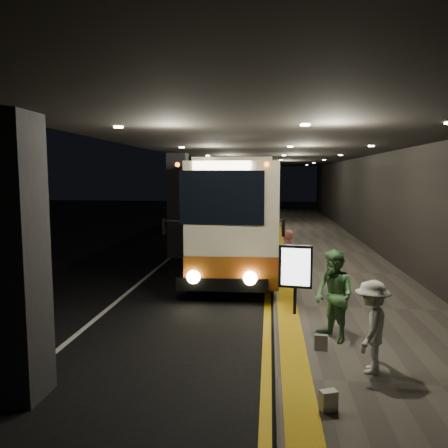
{
  "coord_description": "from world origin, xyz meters",
  "views": [
    {
      "loc": [
        2.38,
        -14.16,
        3.46
      ],
      "look_at": [
        0.71,
        1.64,
        1.7
      ],
      "focal_mm": 35.0,
      "sensor_mm": 36.0,
      "label": 1
    }
  ],
  "objects_px": {
    "coach_third": "(256,192)",
    "passenger_waiting_green": "(334,296)",
    "coach_second": "(251,198)",
    "bag_polka": "(321,343)",
    "bag_plain": "(329,401)",
    "coach_main": "(238,216)",
    "passenger_waiting_white": "(372,327)",
    "stanchion_post": "(287,266)",
    "info_sign": "(295,268)",
    "passenger_boarding": "(290,257)"
  },
  "relations": [
    {
      "from": "info_sign",
      "to": "stanchion_post",
      "type": "distance_m",
      "value": 3.02
    },
    {
      "from": "passenger_boarding",
      "to": "passenger_waiting_white",
      "type": "distance_m",
      "value": 6.12
    },
    {
      "from": "passenger_boarding",
      "to": "passenger_waiting_white",
      "type": "height_order",
      "value": "passenger_boarding"
    },
    {
      "from": "bag_plain",
      "to": "info_sign",
      "type": "bearing_deg",
      "value": 93.12
    },
    {
      "from": "coach_second",
      "to": "info_sign",
      "type": "distance_m",
      "value": 20.84
    },
    {
      "from": "passenger_boarding",
      "to": "info_sign",
      "type": "xyz_separation_m",
      "value": [
        0.0,
        -3.05,
        0.3
      ]
    },
    {
      "from": "bag_plain",
      "to": "coach_third",
      "type": "bearing_deg",
      "value": 93.3
    },
    {
      "from": "coach_third",
      "to": "passenger_waiting_green",
      "type": "relative_size",
      "value": 6.42
    },
    {
      "from": "coach_third",
      "to": "passenger_boarding",
      "type": "height_order",
      "value": "coach_third"
    },
    {
      "from": "passenger_boarding",
      "to": "bag_polka",
      "type": "bearing_deg",
      "value": -172.14
    },
    {
      "from": "passenger_waiting_white",
      "to": "coach_main",
      "type": "bearing_deg",
      "value": -140.66
    },
    {
      "from": "passenger_waiting_green",
      "to": "bag_plain",
      "type": "relative_size",
      "value": 6.23
    },
    {
      "from": "coach_main",
      "to": "bag_plain",
      "type": "relative_size",
      "value": 42.13
    },
    {
      "from": "passenger_waiting_green",
      "to": "bag_polka",
      "type": "relative_size",
      "value": 6.14
    },
    {
      "from": "bag_plain",
      "to": "coach_main",
      "type": "bearing_deg",
      "value": 100.46
    },
    {
      "from": "bag_polka",
      "to": "coach_second",
      "type": "bearing_deg",
      "value": 95.8
    },
    {
      "from": "bag_plain",
      "to": "info_sign",
      "type": "xyz_separation_m",
      "value": [
        -0.23,
        4.31,
        0.98
      ]
    },
    {
      "from": "coach_third",
      "to": "bag_plain",
      "type": "height_order",
      "value": "coach_third"
    },
    {
      "from": "coach_second",
      "to": "passenger_boarding",
      "type": "distance_m",
      "value": 17.82
    },
    {
      "from": "info_sign",
      "to": "passenger_waiting_white",
      "type": "bearing_deg",
      "value": -61.13
    },
    {
      "from": "passenger_waiting_green",
      "to": "bag_plain",
      "type": "distance_m",
      "value": 2.87
    },
    {
      "from": "coach_main",
      "to": "coach_second",
      "type": "distance_m",
      "value": 13.61
    },
    {
      "from": "info_sign",
      "to": "passenger_boarding",
      "type": "bearing_deg",
      "value": 98.47
    },
    {
      "from": "passenger_waiting_green",
      "to": "passenger_waiting_white",
      "type": "xyz_separation_m",
      "value": [
        0.43,
        -1.39,
        -0.13
      ]
    },
    {
      "from": "bag_plain",
      "to": "coach_second",
      "type": "bearing_deg",
      "value": 94.98
    },
    {
      "from": "passenger_boarding",
      "to": "info_sign",
      "type": "distance_m",
      "value": 3.06
    },
    {
      "from": "passenger_waiting_white",
      "to": "info_sign",
      "type": "bearing_deg",
      "value": -136.71
    },
    {
      "from": "passenger_waiting_green",
      "to": "bag_plain",
      "type": "height_order",
      "value": "passenger_waiting_green"
    },
    {
      "from": "coach_second",
      "to": "passenger_boarding",
      "type": "bearing_deg",
      "value": -84.02
    },
    {
      "from": "coach_main",
      "to": "bag_plain",
      "type": "bearing_deg",
      "value": -81.81
    },
    {
      "from": "coach_second",
      "to": "bag_polka",
      "type": "relative_size",
      "value": 41.29
    },
    {
      "from": "coach_main",
      "to": "stanchion_post",
      "type": "height_order",
      "value": "coach_main"
    },
    {
      "from": "coach_third",
      "to": "coach_second",
      "type": "bearing_deg",
      "value": -88.89
    },
    {
      "from": "passenger_waiting_green",
      "to": "coach_second",
      "type": "bearing_deg",
      "value": 155.47
    },
    {
      "from": "coach_second",
      "to": "bag_polka",
      "type": "bearing_deg",
      "value": -84.5
    },
    {
      "from": "passenger_waiting_green",
      "to": "passenger_boarding",
      "type": "bearing_deg",
      "value": 157.09
    },
    {
      "from": "coach_second",
      "to": "coach_third",
      "type": "distance_m",
      "value": 14.59
    },
    {
      "from": "passenger_waiting_white",
      "to": "bag_polka",
      "type": "bearing_deg",
      "value": -115.97
    },
    {
      "from": "coach_main",
      "to": "passenger_waiting_green",
      "type": "distance_m",
      "value": 9.11
    },
    {
      "from": "coach_main",
      "to": "passenger_waiting_green",
      "type": "bearing_deg",
      "value": -75.93
    },
    {
      "from": "passenger_waiting_white",
      "to": "stanchion_post",
      "type": "xyz_separation_m",
      "value": [
        -1.17,
        5.94,
        -0.21
      ]
    },
    {
      "from": "coach_main",
      "to": "bag_polka",
      "type": "xyz_separation_m",
      "value": [
        2.26,
        -9.27,
        -1.55
      ]
    },
    {
      "from": "passenger_waiting_white",
      "to": "bag_plain",
      "type": "bearing_deg",
      "value": -10.12
    },
    {
      "from": "coach_third",
      "to": "bag_polka",
      "type": "distance_m",
      "value": 37.57
    },
    {
      "from": "coach_third",
      "to": "bag_polka",
      "type": "xyz_separation_m",
      "value": [
        2.43,
        -37.46,
        -1.48
      ]
    },
    {
      "from": "passenger_waiting_green",
      "to": "passenger_waiting_white",
      "type": "bearing_deg",
      "value": -14.08
    },
    {
      "from": "passenger_boarding",
      "to": "stanchion_post",
      "type": "relative_size",
      "value": 1.44
    },
    {
      "from": "coach_third",
      "to": "passenger_waiting_white",
      "type": "bearing_deg",
      "value": -84.59
    },
    {
      "from": "passenger_boarding",
      "to": "info_sign",
      "type": "bearing_deg",
      "value": -176.29
    },
    {
      "from": "coach_third",
      "to": "info_sign",
      "type": "xyz_separation_m",
      "value": [
        2.05,
        -35.33,
        -0.5
      ]
    }
  ]
}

